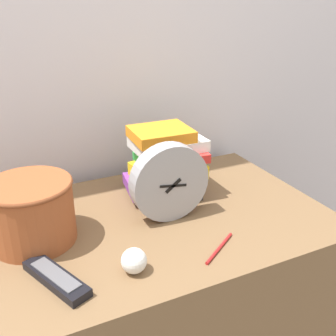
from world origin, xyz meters
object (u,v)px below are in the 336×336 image
at_px(pen, 219,248).
at_px(basket, 31,210).
at_px(desk_clock, 170,182).
at_px(book_stack, 167,162).
at_px(crumpled_paper_ball, 134,261).
at_px(tv_remote, 56,278).

bearing_deg(pen, basket, 149.32).
xyz_separation_m(desk_clock, book_stack, (0.06, 0.14, -0.00)).
xyz_separation_m(desk_clock, crumpled_paper_ball, (-0.17, -0.18, -0.08)).
relative_size(crumpled_paper_ball, pen, 0.48).
bearing_deg(book_stack, pen, -92.07).
bearing_deg(desk_clock, pen, -76.76).
height_order(desk_clock, book_stack, desk_clock).
relative_size(basket, pen, 1.75).
relative_size(desk_clock, crumpled_paper_ball, 3.70).
distance_m(crumpled_paper_ball, pen, 0.22).
relative_size(desk_clock, pen, 1.77).
bearing_deg(pen, book_stack, 87.93).
xyz_separation_m(desk_clock, tv_remote, (-0.34, -0.14, -0.10)).
height_order(book_stack, basket, book_stack).
distance_m(book_stack, tv_remote, 0.49).
bearing_deg(book_stack, basket, -167.64).
height_order(book_stack, crumpled_paper_ball, book_stack).
distance_m(basket, pen, 0.47).
bearing_deg(pen, crumpled_paper_ball, 176.95).
bearing_deg(basket, pen, -30.68).
height_order(desk_clock, crumpled_paper_ball, desk_clock).
bearing_deg(basket, tv_remote, -85.01).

